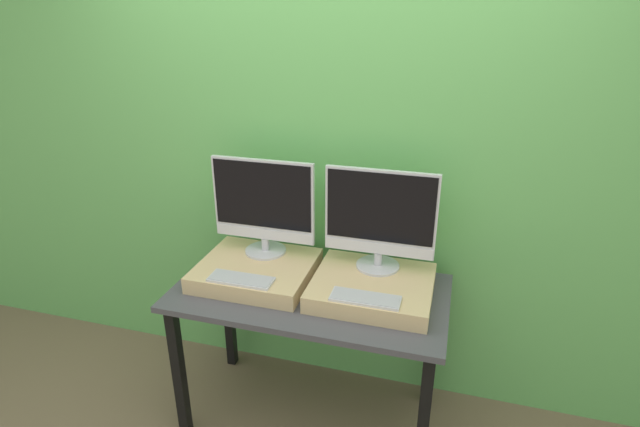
{
  "coord_description": "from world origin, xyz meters",
  "views": [
    {
      "loc": [
        0.62,
        -1.63,
        2.06
      ],
      "look_at": [
        0.0,
        0.51,
        1.12
      ],
      "focal_mm": 28.0,
      "sensor_mm": 36.0,
      "label": 1
    }
  ],
  "objects_px": {
    "keyboard_left": "(241,279)",
    "keyboard_right": "(365,298)",
    "monitor_left": "(263,205)",
    "monitor_right": "(380,218)"
  },
  "relations": [
    {
      "from": "monitor_left",
      "to": "keyboard_left",
      "type": "distance_m",
      "value": 0.4
    },
    {
      "from": "monitor_right",
      "to": "keyboard_right",
      "type": "distance_m",
      "value": 0.4
    },
    {
      "from": "monitor_left",
      "to": "keyboard_right",
      "type": "distance_m",
      "value": 0.71
    },
    {
      "from": "keyboard_right",
      "to": "monitor_left",
      "type": "bearing_deg",
      "value": 152.43
    },
    {
      "from": "monitor_left",
      "to": "keyboard_left",
      "type": "height_order",
      "value": "monitor_left"
    },
    {
      "from": "keyboard_left",
      "to": "keyboard_right",
      "type": "height_order",
      "value": "same"
    },
    {
      "from": "monitor_right",
      "to": "keyboard_right",
      "type": "bearing_deg",
      "value": -90.0
    },
    {
      "from": "monitor_left",
      "to": "keyboard_right",
      "type": "height_order",
      "value": "monitor_left"
    },
    {
      "from": "keyboard_left",
      "to": "monitor_left",
      "type": "bearing_deg",
      "value": 90.0
    },
    {
      "from": "monitor_left",
      "to": "monitor_right",
      "type": "distance_m",
      "value": 0.59
    }
  ]
}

